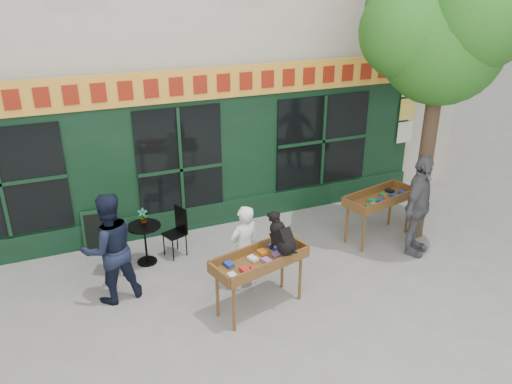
% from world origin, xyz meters
% --- Properties ---
extents(ground, '(80.00, 80.00, 0.00)m').
position_xyz_m(ground, '(0.00, 0.00, 0.00)').
color(ground, slate).
rests_on(ground, ground).
extents(street_tree, '(3.05, 2.90, 5.60)m').
position_xyz_m(street_tree, '(4.34, 0.36, 4.11)').
color(street_tree, '#382619').
rests_on(street_tree, ground).
extents(book_cart_center, '(1.61, 0.98, 0.99)m').
position_xyz_m(book_cart_center, '(0.40, -0.72, 0.82)').
color(book_cart_center, brown).
rests_on(book_cart_center, ground).
extents(dog, '(0.48, 0.67, 0.60)m').
position_xyz_m(dog, '(0.75, -0.77, 1.29)').
color(dog, black).
rests_on(dog, book_cart_center).
extents(woman, '(0.62, 0.48, 1.49)m').
position_xyz_m(woman, '(0.40, -0.07, 0.75)').
color(woman, white).
rests_on(woman, ground).
extents(book_cart_right, '(1.60, 0.96, 0.99)m').
position_xyz_m(book_cart_right, '(3.48, 0.51, 0.82)').
color(book_cart_right, brown).
rests_on(book_cart_right, ground).
extents(man_right, '(1.21, 1.03, 1.94)m').
position_xyz_m(man_right, '(3.78, -0.24, 0.97)').
color(man_right, '#545459').
rests_on(man_right, ground).
extents(bistro_table, '(0.60, 0.60, 0.76)m').
position_xyz_m(bistro_table, '(-0.98, 1.34, 0.54)').
color(bistro_table, black).
rests_on(bistro_table, ground).
extents(bistro_chair_left, '(0.48, 0.48, 0.95)m').
position_xyz_m(bistro_chair_left, '(-1.61, 1.28, 0.56)').
color(bistro_chair_left, black).
rests_on(bistro_chair_left, ground).
extents(bistro_chair_right, '(0.47, 0.46, 0.95)m').
position_xyz_m(bistro_chair_right, '(-0.34, 1.42, 0.56)').
color(bistro_chair_right, black).
rests_on(bistro_chair_right, ground).
extents(potted_plant, '(0.19, 0.14, 0.33)m').
position_xyz_m(potted_plant, '(-0.98, 1.34, 0.93)').
color(potted_plant, gray).
rests_on(potted_plant, bistro_table).
extents(man_left, '(1.01, 0.85, 1.85)m').
position_xyz_m(man_left, '(-1.68, 0.44, 0.93)').
color(man_left, black).
rests_on(man_left, ground).
extents(chalkboard, '(0.58, 0.25, 0.79)m').
position_xyz_m(chalkboard, '(-1.72, 2.19, 0.40)').
color(chalkboard, black).
rests_on(chalkboard, ground).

